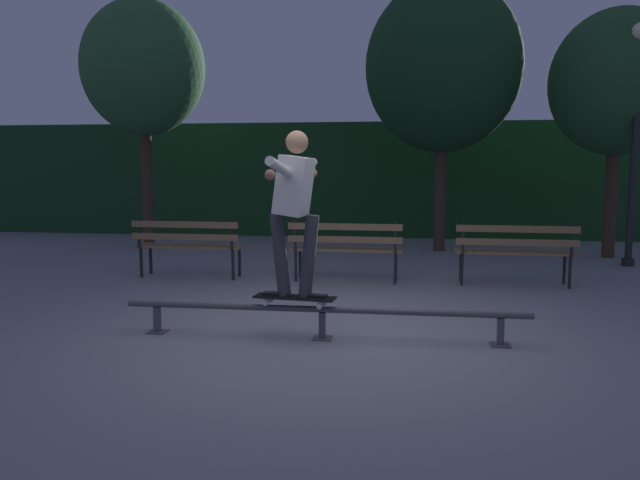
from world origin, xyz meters
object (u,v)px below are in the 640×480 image
(skateboard, at_px, (295,298))
(tree_far_left, at_px, (143,69))
(park_bench_leftmost, at_px, (188,242))
(lamp_post_right, at_px, (637,113))
(park_bench_left_center, at_px, (346,244))
(tree_behind_benches, at_px, (443,67))
(grind_rail, at_px, (322,314))
(tree_far_right, at_px, (617,83))
(park_bench_right_center, at_px, (515,247))
(skateboarder, at_px, (294,199))

(skateboard, distance_m, tree_far_left, 8.07)
(park_bench_leftmost, height_order, lamp_post_right, lamp_post_right)
(skateboard, distance_m, park_bench_leftmost, 3.61)
(skateboard, distance_m, park_bench_left_center, 2.93)
(skateboard, bearing_deg, tree_behind_benches, 75.20)
(grind_rail, xyz_separation_m, park_bench_leftmost, (-2.38, 2.92, 0.29))
(skateboard, relative_size, tree_far_right, 0.18)
(tree_far_left, bearing_deg, grind_rail, -54.47)
(tree_far_right, distance_m, lamp_post_right, 1.13)
(lamp_post_right, bearing_deg, skateboard, -133.34)
(tree_far_right, bearing_deg, park_bench_leftmost, -156.08)
(park_bench_left_center, bearing_deg, tree_far_right, 33.97)
(park_bench_leftmost, relative_size, lamp_post_right, 0.41)
(skateboard, xyz_separation_m, park_bench_leftmost, (-2.12, 2.92, 0.15))
(park_bench_right_center, bearing_deg, lamp_post_right, 43.44)
(tree_far_right, bearing_deg, tree_far_left, 178.48)
(skateboard, bearing_deg, tree_far_right, 51.76)
(tree_far_left, xyz_separation_m, tree_far_right, (8.81, -0.23, -0.47))
(skateboarder, distance_m, tree_far_right, 7.75)
(grind_rail, xyz_separation_m, park_bench_left_center, (-0.06, 2.92, 0.29))
(tree_far_left, height_order, lamp_post_right, tree_far_left)
(skateboard, xyz_separation_m, park_bench_left_center, (0.20, 2.92, 0.15))
(park_bench_leftmost, height_order, tree_far_right, tree_far_right)
(park_bench_leftmost, distance_m, lamp_post_right, 7.37)
(grind_rail, bearing_deg, skateboarder, -179.92)
(skateboard, height_order, park_bench_leftmost, park_bench_leftmost)
(lamp_post_right, bearing_deg, park_bench_leftmost, -163.21)
(tree_behind_benches, distance_m, lamp_post_right, 3.48)
(park_bench_left_center, distance_m, tree_behind_benches, 4.83)
(skateboarder, relative_size, tree_behind_benches, 0.30)
(park_bench_left_center, distance_m, park_bench_right_center, 2.32)
(skateboarder, relative_size, park_bench_right_center, 0.97)
(lamp_post_right, bearing_deg, tree_behind_benches, 154.05)
(park_bench_leftmost, relative_size, tree_far_right, 0.37)
(grind_rail, height_order, skateboard, skateboard)
(skateboard, distance_m, park_bench_right_center, 3.86)
(grind_rail, xyz_separation_m, park_bench_right_center, (2.26, 2.92, 0.29))
(park_bench_right_center, bearing_deg, skateboarder, -130.81)
(skateboarder, bearing_deg, park_bench_leftmost, 125.99)
(tree_far_right, bearing_deg, park_bench_right_center, -125.52)
(park_bench_leftmost, bearing_deg, tree_behind_benches, 42.62)
(skateboarder, bearing_deg, park_bench_left_center, 86.07)
(park_bench_leftmost, bearing_deg, skateboard, -54.04)
(grind_rail, xyz_separation_m, skateboard, (-0.27, -0.00, 0.15))
(skateboarder, bearing_deg, tree_far_left, 123.88)
(park_bench_leftmost, xyz_separation_m, park_bench_right_center, (4.64, 0.00, 0.00))
(park_bench_left_center, distance_m, tree_far_left, 6.20)
(grind_rail, distance_m, tree_far_left, 8.27)
(skateboard, relative_size, lamp_post_right, 0.20)
(park_bench_right_center, bearing_deg, skateboard, -130.85)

